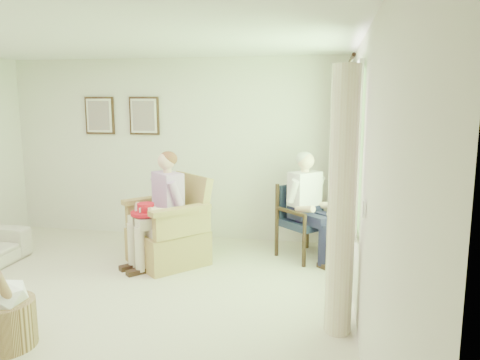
{
  "coord_description": "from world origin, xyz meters",
  "views": [
    {
      "loc": [
        2.21,
        -3.75,
        2.02
      ],
      "look_at": [
        1.16,
        1.74,
        1.05
      ],
      "focal_mm": 35.0,
      "sensor_mm": 36.0,
      "label": 1
    }
  ],
  "objects_px": {
    "wicker_armchair": "(169,235)",
    "person_dark": "(306,199)",
    "red_hat": "(146,211)",
    "person_wicker": "(164,201)",
    "hatbox": "(4,313)",
    "wood_armchair": "(307,217)"
  },
  "relations": [
    {
      "from": "wood_armchair",
      "to": "hatbox",
      "type": "relative_size",
      "value": 1.26
    },
    {
      "from": "red_hat",
      "to": "hatbox",
      "type": "relative_size",
      "value": 0.48
    },
    {
      "from": "wood_armchair",
      "to": "hatbox",
      "type": "xyz_separation_m",
      "value": [
        -2.32,
        -2.8,
        -0.22
      ]
    },
    {
      "from": "wicker_armchair",
      "to": "hatbox",
      "type": "distance_m",
      "value": 2.3
    },
    {
      "from": "wicker_armchair",
      "to": "person_dark",
      "type": "distance_m",
      "value": 1.79
    },
    {
      "from": "person_wicker",
      "to": "red_hat",
      "type": "height_order",
      "value": "person_wicker"
    },
    {
      "from": "person_wicker",
      "to": "person_dark",
      "type": "distance_m",
      "value": 1.77
    },
    {
      "from": "wicker_armchair",
      "to": "red_hat",
      "type": "distance_m",
      "value": 0.5
    },
    {
      "from": "wicker_armchair",
      "to": "person_dark",
      "type": "relative_size",
      "value": 0.81
    },
    {
      "from": "person_dark",
      "to": "hatbox",
      "type": "distance_m",
      "value": 3.55
    },
    {
      "from": "wood_armchair",
      "to": "person_dark",
      "type": "relative_size",
      "value": 0.69
    },
    {
      "from": "person_wicker",
      "to": "hatbox",
      "type": "bearing_deg",
      "value": -65.29
    },
    {
      "from": "red_hat",
      "to": "wicker_armchair",
      "type": "bearing_deg",
      "value": 58.17
    },
    {
      "from": "person_wicker",
      "to": "red_hat",
      "type": "xyz_separation_m",
      "value": [
        -0.17,
        -0.14,
        -0.09
      ]
    },
    {
      "from": "wood_armchair",
      "to": "red_hat",
      "type": "bearing_deg",
      "value": 158.36
    },
    {
      "from": "wicker_armchair",
      "to": "red_hat",
      "type": "xyz_separation_m",
      "value": [
        -0.17,
        -0.28,
        0.37
      ]
    },
    {
      "from": "person_dark",
      "to": "hatbox",
      "type": "xyz_separation_m",
      "value": [
        -2.32,
        -2.64,
        -0.49
      ]
    },
    {
      "from": "person_wicker",
      "to": "red_hat",
      "type": "distance_m",
      "value": 0.24
    },
    {
      "from": "wood_armchair",
      "to": "red_hat",
      "type": "distance_m",
      "value": 2.06
    },
    {
      "from": "person_wicker",
      "to": "wood_armchair",
      "type": "bearing_deg",
      "value": 65.68
    },
    {
      "from": "person_wicker",
      "to": "hatbox",
      "type": "relative_size",
      "value": 1.86
    },
    {
      "from": "wicker_armchair",
      "to": "person_wicker",
      "type": "bearing_deg",
      "value": -47.99
    }
  ]
}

